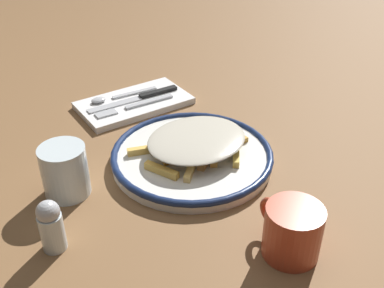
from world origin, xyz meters
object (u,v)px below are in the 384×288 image
Objects in this scene: water_glass at (65,171)px; plate at (192,156)px; napkin at (134,103)px; salt_shaker at (51,225)px; knife at (142,97)px; spoon at (113,97)px; coffee_mug at (292,231)px; fries_heap at (196,143)px; fork at (135,106)px.

plate is at bearing -100.51° from water_glass.
salt_shaker reaches higher than napkin.
knife is at bearing -44.59° from salt_shaker.
spoon reaches higher than knife.
plate is 2.75× the size of coffee_mug.
spoon is (0.28, 0.03, -0.02)m from fries_heap.
knife is 0.32m from water_glass.
napkin is at bearing 88.13° from knife.
water_glass is at bearing 129.65° from knife.
plate is at bearing 179.74° from fork.
salt_shaker is at bearing 135.88° from fork.
water_glass is at bearing 79.49° from plate.
knife is 0.51m from coffee_mug.
water_glass reaches higher than spoon.
napkin is at bearing -131.52° from spoon.
water_glass is at bearing 34.91° from coffee_mug.
water_glass is at bearing 140.61° from spoon.
salt_shaker is at bearing 135.41° from knife.
coffee_mug is at bearing -178.66° from spoon.
plate is 0.25m from napkin.
salt_shaker reaches higher than coffee_mug.
napkin is at bearing -42.73° from salt_shaker.
fork is 2.16× the size of salt_shaker.
napkin is 2.87× the size of salt_shaker.
knife reaches higher than napkin.
water_glass is 1.05× the size of salt_shaker.
salt_shaker is (-0.07, 0.28, 0.03)m from plate.
plate reaches higher than napkin.
napkin is 0.05m from spoon.
salt_shaker is (-0.06, 0.28, 0.00)m from fries_heap.
salt_shaker is (-0.31, 0.29, 0.03)m from napkin.
plate is 1.89× the size of spoon.
fries_heap is 0.88× the size of napkin.
water_glass is 0.12m from salt_shaker.
plate reaches higher than fork.
napkin is at bearing -23.93° from fork.
spoon reaches higher than fork.
fries_heap reaches higher than knife.
plate is at bearing -175.56° from spoon.
coffee_mug reaches higher than napkin.
knife is at bearing -5.93° from fries_heap.
plate and spoon have the same top height.
fries_heap is at bearing -101.40° from water_glass.
napkin is 1.33× the size of fork.
fries_heap is 1.98× the size of coffee_mug.
salt_shaker reaches higher than plate.
fries_heap is at bearing -174.41° from spoon.
water_glass is (-0.24, 0.20, 0.03)m from spoon.
water_glass is at bearing 131.97° from napkin.
fries_heap is 0.25m from coffee_mug.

